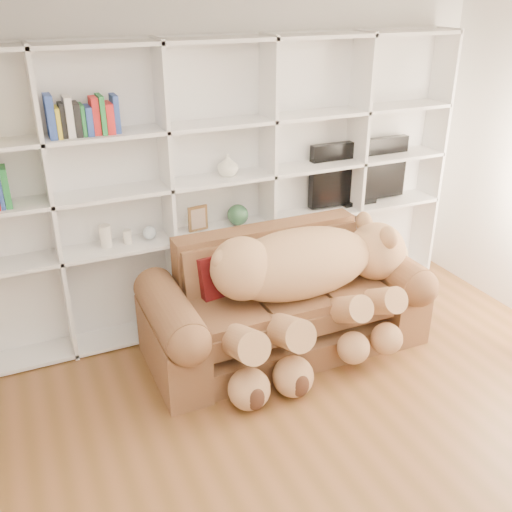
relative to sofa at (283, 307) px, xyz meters
name	(u,v)px	position (x,y,z in m)	size (l,w,h in m)	color
floor	(366,503)	(-0.29, -1.67, -0.36)	(5.00, 5.00, 0.00)	brown
wall_back	(210,167)	(-0.29, 0.83, 0.99)	(5.00, 0.02, 2.70)	white
bookshelf	(189,180)	(-0.53, 0.69, 0.95)	(4.43, 0.35, 2.40)	white
sofa	(283,307)	(0.00, 0.00, 0.00)	(2.24, 0.97, 0.94)	brown
teddy_bear	(306,280)	(0.09, -0.19, 0.32)	(1.85, 0.97, 1.07)	tan
throw_pillow	(221,277)	(-0.48, 0.16, 0.31)	(0.37, 0.12, 0.37)	#5B0F14
tv	(359,173)	(1.11, 0.69, 0.80)	(1.01, 0.18, 0.60)	black
picture_frame	(198,218)	(-0.49, 0.64, 0.63)	(0.17, 0.03, 0.21)	brown
green_vase	(238,215)	(-0.13, 0.64, 0.60)	(0.18, 0.18, 0.18)	#2F5C3B
figurine_tall	(106,236)	(-1.25, 0.64, 0.60)	(0.09, 0.09, 0.18)	silver
figurine_short	(128,237)	(-1.08, 0.64, 0.57)	(0.07, 0.07, 0.11)	silver
snow_globe	(149,233)	(-0.90, 0.64, 0.57)	(0.11, 0.11, 0.11)	silver
shelf_vase	(228,165)	(-0.21, 0.64, 1.05)	(0.17, 0.17, 0.18)	white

